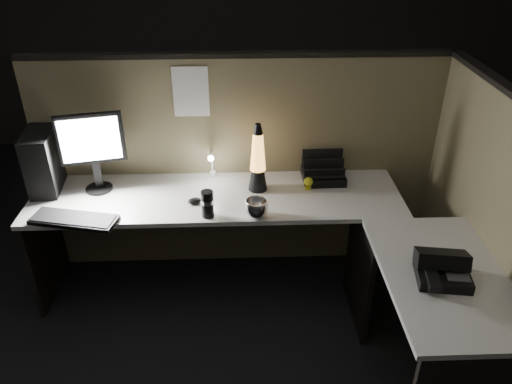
{
  "coord_description": "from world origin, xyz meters",
  "views": [
    {
      "loc": [
        -0.01,
        -2.07,
        2.32
      ],
      "look_at": [
        0.09,
        0.35,
        0.9
      ],
      "focal_mm": 35.0,
      "sensor_mm": 36.0,
      "label": 1
    }
  ],
  "objects_px": {
    "monitor": "(92,145)",
    "keyboard": "(74,220)",
    "pc_tower": "(44,160)",
    "lava_lamp": "(258,163)",
    "desk_phone": "(442,268)"
  },
  "relations": [
    {
      "from": "monitor",
      "to": "keyboard",
      "type": "bearing_deg",
      "value": -110.8
    },
    {
      "from": "pc_tower",
      "to": "monitor",
      "type": "distance_m",
      "value": 0.35
    },
    {
      "from": "lava_lamp",
      "to": "desk_phone",
      "type": "distance_m",
      "value": 1.24
    },
    {
      "from": "lava_lamp",
      "to": "desk_phone",
      "type": "height_order",
      "value": "lava_lamp"
    },
    {
      "from": "monitor",
      "to": "keyboard",
      "type": "xyz_separation_m",
      "value": [
        -0.06,
        -0.38,
        -0.29
      ]
    },
    {
      "from": "pc_tower",
      "to": "monitor",
      "type": "xyz_separation_m",
      "value": [
        0.32,
        -0.03,
        0.11
      ]
    },
    {
      "from": "lava_lamp",
      "to": "desk_phone",
      "type": "relative_size",
      "value": 1.58
    },
    {
      "from": "desk_phone",
      "to": "monitor",
      "type": "bearing_deg",
      "value": 162.12
    },
    {
      "from": "pc_tower",
      "to": "desk_phone",
      "type": "xyz_separation_m",
      "value": [
        2.18,
        -0.97,
        -0.13
      ]
    },
    {
      "from": "pc_tower",
      "to": "monitor",
      "type": "height_order",
      "value": "monitor"
    },
    {
      "from": "pc_tower",
      "to": "keyboard",
      "type": "bearing_deg",
      "value": -62.75
    },
    {
      "from": "monitor",
      "to": "desk_phone",
      "type": "relative_size",
      "value": 1.79
    },
    {
      "from": "keyboard",
      "to": "desk_phone",
      "type": "distance_m",
      "value": 2.0
    },
    {
      "from": "monitor",
      "to": "lava_lamp",
      "type": "height_order",
      "value": "monitor"
    },
    {
      "from": "pc_tower",
      "to": "monitor",
      "type": "bearing_deg",
      "value": -11.72
    }
  ]
}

